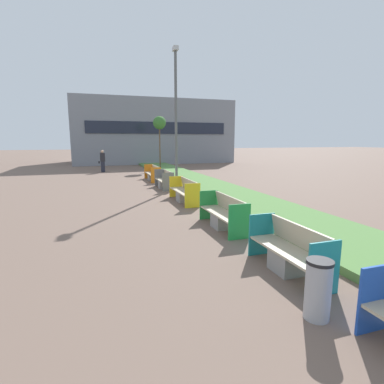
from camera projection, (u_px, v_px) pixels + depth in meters
The scene contains 11 objects.
planter_grass_strip at pixel (261, 207), 11.08m from camera, with size 2.80×120.00×0.18m.
building_backdrop at pixel (152, 132), 35.04m from camera, with size 17.30×8.69×6.88m.
bench_teal_frame at pixel (289, 254), 5.83m from camera, with size 0.65×1.98×0.94m.
bench_green_frame at pixel (223, 215), 8.76m from camera, with size 0.65×2.22×0.94m.
bench_yellow_frame at pixel (185, 193), 12.49m from camera, with size 0.65×2.42×0.94m.
bench_grey_frame at pixel (165, 182), 15.95m from camera, with size 0.65×1.96×0.94m.
bench_orange_frame at pixel (153, 175), 19.07m from camera, with size 0.65×2.44×0.94m.
litter_bin at pixel (318, 289), 4.28m from camera, with size 0.38×0.38×0.89m.
street_lamp_post at pixel (176, 113), 15.37m from camera, with size 0.24×0.44×7.13m.
sapling_tree_far at pixel (159, 123), 25.45m from camera, with size 1.11×1.11×4.55m.
pedestrian_walking at pixel (103, 161), 23.90m from camera, with size 0.53×0.24×1.77m.
Camera 1 is at (-2.58, 2.50, 2.56)m, focal length 28.00 mm.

